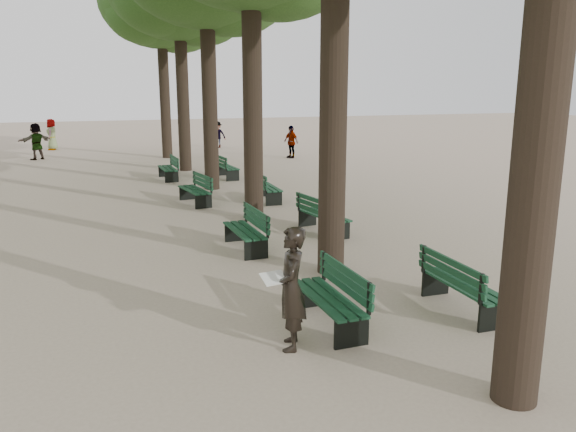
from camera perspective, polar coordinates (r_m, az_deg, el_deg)
name	(u,v)px	position (r m, az deg, el deg)	size (l,w,h in m)	color
ground	(324,348)	(8.06, 3.73, -13.20)	(120.00, 120.00, 0.00)	tan
tree_central_5	(160,3)	(30.20, -12.85, 20.38)	(6.00, 6.00, 9.95)	#33261C
bench_left_0	(328,309)	(8.65, 4.12, -9.37)	(0.59, 1.81, 0.92)	black
bench_left_1	(245,238)	(12.57, -4.38, -2.24)	(0.58, 1.80, 0.92)	black
bench_left_2	(195,195)	(17.75, -9.44, 2.08)	(0.78, 1.86, 0.92)	black
bench_left_3	(168,173)	(22.78, -12.08, 4.33)	(0.59, 1.80, 0.92)	black
bench_right_0	(463,295)	(9.58, 17.32, -7.69)	(0.65, 1.82, 0.92)	black
bench_right_1	(323,222)	(14.05, 3.60, -0.61)	(0.79, 1.86, 0.92)	black
bench_right_2	(267,193)	(18.01, -2.13, 2.40)	(0.67, 1.83, 0.92)	black
bench_right_3	(227,171)	(22.75, -6.23, 4.53)	(0.64, 1.82, 0.92)	black
man_with_map	(291,289)	(7.72, 0.34, -7.38)	(0.72, 0.77, 1.73)	black
pedestrian_e	(36,141)	(31.23, -24.20, 6.93)	(1.71, 0.37, 1.84)	#262628
pedestrian_b	(218,135)	(34.67, -7.15, 8.20)	(1.02, 0.32, 1.58)	#262628
pedestrian_d	(52,134)	(35.87, -22.86, 7.64)	(0.88, 0.36, 1.80)	#262628
pedestrian_c	(291,142)	(29.25, 0.31, 7.55)	(0.98, 0.33, 1.66)	#262628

